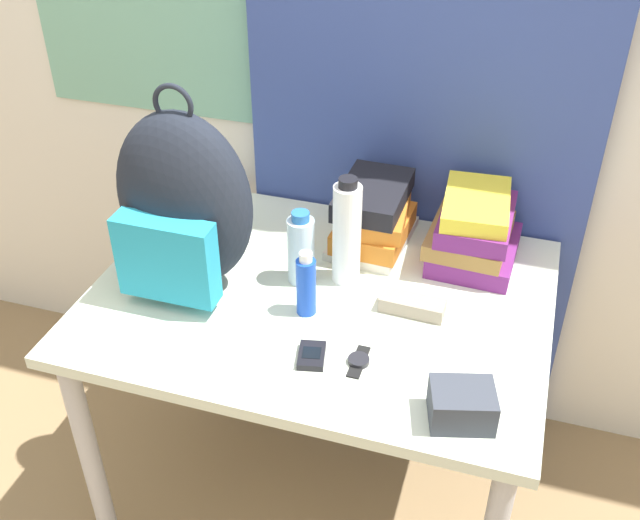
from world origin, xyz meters
TOP-DOWN VIEW (x-y plane):
  - wall_back at (-0.00, 0.89)m, footprint 6.00×0.06m
  - curtain_blue at (0.14, 0.84)m, footprint 0.92×0.04m
  - desk at (0.00, 0.40)m, footprint 1.08×0.81m
  - backpack at (-0.32, 0.36)m, footprint 0.33×0.24m
  - book_stack_left at (0.07, 0.65)m, footprint 0.20×0.28m
  - book_stack_center at (0.32, 0.66)m, footprint 0.23×0.27m
  - water_bottle at (-0.06, 0.45)m, footprint 0.07×0.07m
  - sports_bottle at (0.04, 0.48)m, footprint 0.07×0.07m
  - sunscreen_bottle at (-0.01, 0.33)m, footprint 0.05×0.05m
  - cell_phone at (0.05, 0.18)m, footprint 0.07×0.09m
  - sunglasses_case at (0.22, 0.40)m, footprint 0.15×0.06m
  - camera_pouch at (0.38, 0.11)m, footprint 0.15×0.13m
  - wristwatch at (0.15, 0.20)m, footprint 0.05×0.10m

SIDE VIEW (x-z plane):
  - desk at x=0.00m, z-range 0.27..0.97m
  - wristwatch at x=0.15m, z-range 0.70..0.72m
  - cell_phone at x=0.05m, z-range 0.70..0.72m
  - sunglasses_case at x=0.22m, z-range 0.70..0.74m
  - camera_pouch at x=0.38m, z-range 0.70..0.78m
  - sunscreen_bottle at x=-0.01m, z-range 0.70..0.86m
  - book_stack_left at x=0.07m, z-range 0.70..0.88m
  - book_stack_center at x=0.32m, z-range 0.70..0.88m
  - water_bottle at x=-0.06m, z-range 0.70..0.89m
  - sports_bottle at x=0.04m, z-range 0.70..0.98m
  - backpack at x=-0.32m, z-range 0.67..1.17m
  - curtain_blue at x=0.14m, z-range 0.00..2.50m
  - wall_back at x=0.00m, z-range 0.00..2.50m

